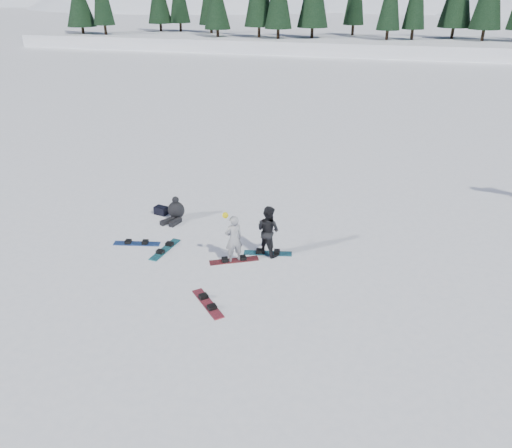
{
  "coord_description": "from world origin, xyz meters",
  "views": [
    {
      "loc": [
        4.1,
        -12.44,
        7.61
      ],
      "look_at": [
        0.54,
        0.61,
        1.1
      ],
      "focal_mm": 35.0,
      "sensor_mm": 36.0,
      "label": 1
    }
  ],
  "objects": [
    {
      "name": "ground",
      "position": [
        0.0,
        0.0,
        0.0
      ],
      "size": [
        420.0,
        420.0,
        0.0
      ],
      "primitive_type": "plane",
      "color": "white",
      "rests_on": "ground"
    },
    {
      "name": "alpine_backdrop",
      "position": [
        -11.72,
        189.17,
        -13.97
      ],
      "size": [
        412.5,
        227.0,
        53.2
      ],
      "color": "white",
      "rests_on": "ground"
    },
    {
      "name": "snowboarder_woman",
      "position": [
        -0.03,
        0.13,
        0.77
      ],
      "size": [
        0.66,
        0.63,
        1.65
      ],
      "rotation": [
        0.0,
        0.0,
        3.82
      ],
      "color": "#B0AFB5",
      "rests_on": "ground"
    },
    {
      "name": "snowboarder_man",
      "position": [
        0.86,
        0.85,
        0.81
      ],
      "size": [
        0.97,
        0.89,
        1.62
      ],
      "primitive_type": "imported",
      "rotation": [
        0.0,
        0.0,
        2.7
      ],
      "color": "black",
      "rests_on": "ground"
    },
    {
      "name": "seated_rider",
      "position": [
        -2.94,
        2.45,
        0.33
      ],
      "size": [
        0.75,
        1.1,
        0.85
      ],
      "rotation": [
        0.0,
        0.0,
        -0.36
      ],
      "color": "black",
      "rests_on": "ground"
    },
    {
      "name": "gear_bag",
      "position": [
        -3.64,
        2.71,
        0.15
      ],
      "size": [
        0.5,
        0.39,
        0.3
      ],
      "primitive_type": "cube",
      "rotation": [
        0.0,
        0.0,
        -0.21
      ],
      "color": "black",
      "rests_on": "ground"
    },
    {
      "name": "snowboard_woman",
      "position": [
        -0.02,
        0.13,
        0.01
      ],
      "size": [
        1.46,
        0.94,
        0.03
      ],
      "primitive_type": "cube",
      "rotation": [
        0.0,
        0.0,
        0.48
      ],
      "color": "maroon",
      "rests_on": "ground"
    },
    {
      "name": "snowboard_man",
      "position": [
        0.86,
        0.85,
        0.01
      ],
      "size": [
        1.53,
        0.57,
        0.03
      ],
      "primitive_type": "cube",
      "rotation": [
        0.0,
        0.0,
        0.2
      ],
      "color": "#176780",
      "rests_on": "ground"
    },
    {
      "name": "snowboard_loose_c",
      "position": [
        -3.41,
        0.35,
        0.01
      ],
      "size": [
        1.53,
        0.59,
        0.03
      ],
      "primitive_type": "cube",
      "rotation": [
        0.0,
        0.0,
        0.21
      ],
      "color": "#1C449D",
      "rests_on": "ground"
    },
    {
      "name": "snowboard_loose_b",
      "position": [
        -0.01,
        -2.22,
        0.01
      ],
      "size": [
        1.24,
        1.27,
        0.03
      ],
      "primitive_type": "cube",
      "rotation": [
        0.0,
        0.0,
        -0.8
      ],
      "color": "maroon",
      "rests_on": "ground"
    },
    {
      "name": "snowboard_loose_a",
      "position": [
        -2.36,
        0.23,
        0.01
      ],
      "size": [
        0.45,
        1.52,
        0.03
      ],
      "primitive_type": "cube",
      "rotation": [
        0.0,
        0.0,
        1.46
      ],
      "color": "#177281",
      "rests_on": "ground"
    }
  ]
}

